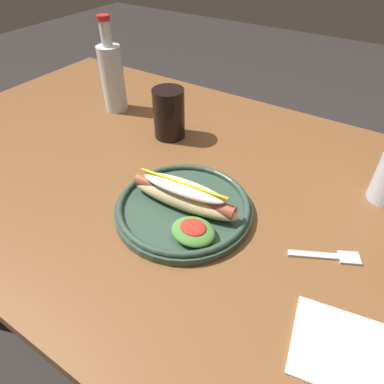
# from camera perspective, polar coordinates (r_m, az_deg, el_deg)

# --- Properties ---
(ground_plane) EXTENTS (8.00, 8.00, 0.00)m
(ground_plane) POSITION_cam_1_polar(r_m,az_deg,el_deg) (1.34, -0.45, -23.22)
(ground_plane) COLOR #2D2826
(dining_table) EXTENTS (1.49, 0.86, 0.74)m
(dining_table) POSITION_cam_1_polar(r_m,az_deg,el_deg) (0.81, -0.68, -2.41)
(dining_table) COLOR brown
(dining_table) RESTS_ON ground_plane
(hot_dog_plate) EXTENTS (0.27, 0.27, 0.08)m
(hot_dog_plate) POSITION_cam_1_polar(r_m,az_deg,el_deg) (0.65, -1.35, -2.25)
(hot_dog_plate) COLOR #334C3D
(hot_dog_plate) RESTS_ON dining_table
(fork) EXTENTS (0.12, 0.07, 0.00)m
(fork) POSITION_cam_1_polar(r_m,az_deg,el_deg) (0.63, 22.23, -10.00)
(fork) COLOR silver
(fork) RESTS_ON dining_table
(soda_cup) EXTENTS (0.08, 0.08, 0.12)m
(soda_cup) POSITION_cam_1_polar(r_m,az_deg,el_deg) (0.87, -3.90, 13.02)
(soda_cup) COLOR black
(soda_cup) RESTS_ON dining_table
(glass_bottle) EXTENTS (0.06, 0.06, 0.25)m
(glass_bottle) POSITION_cam_1_polar(r_m,az_deg,el_deg) (1.01, -13.28, 18.51)
(glass_bottle) COLOR silver
(glass_bottle) RESTS_ON dining_table
(napkin) EXTENTS (0.15, 0.14, 0.00)m
(napkin) POSITION_cam_1_polar(r_m,az_deg,el_deg) (0.54, 23.81, -23.00)
(napkin) COLOR white
(napkin) RESTS_ON dining_table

